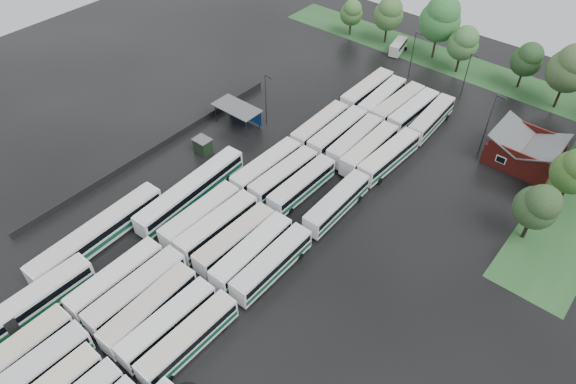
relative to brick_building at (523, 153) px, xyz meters
The scene contains 52 objects.
ground 49.08m from the brick_building, 119.30° to the right, with size 160.00×160.00×0.00m, color black.
brick_building is the anchor object (origin of this frame).
wash_shed 46.14m from the brick_building, 153.27° to the right, with size 8.20×4.20×3.58m.
utility_hut 50.26m from the brick_building, 143.11° to the right, with size 2.70×2.20×2.62m.
grass_strip_north 31.19m from the brick_building, 134.96° to the left, with size 80.00×10.00×0.01m, color #255124.
west_fence 57.83m from the brick_building, 143.04° to the right, with size 0.10×50.00×1.20m, color #2D2D30.
bus_r0c0 74.16m from the brick_building, 112.40° to the right, with size 2.79×12.91×3.59m.
bus_r0c1 73.00m from the brick_building, 110.05° to the right, with size 3.04×13.02×3.61m.
bus_r1c0 62.26m from the brick_building, 117.19° to the right, with size 2.79×12.60×3.50m.
bus_r1c1 60.41m from the brick_building, 114.57° to the right, with size 2.90×13.14×3.65m.
bus_r1c2 59.73m from the brick_building, 111.68° to the right, with size 3.19×12.73×3.51m.
bus_r1c3 58.58m from the brick_building, 108.89° to the right, with size 2.80×12.41×3.45m.
bus_r1c4 57.45m from the brick_building, 105.87° to the right, with size 2.82×12.59×3.49m.
bus_r2c0 50.35m from the brick_building, 124.40° to the right, with size 2.74×12.65×3.52m.
bus_r2c1 48.60m from the brick_building, 121.50° to the right, with size 2.94×12.80×3.55m.
bus_r2c2 47.04m from the brick_building, 117.79° to the right, with size 2.84×12.53×3.48m.
bus_r2c3 45.83m from the brick_building, 114.11° to the right, with size 3.11×13.02×3.60m.
bus_r2c4 44.38m from the brick_building, 110.58° to the right, with size 2.80×12.67×3.52m.
bus_r3c0 39.99m from the brick_building, 135.13° to the right, with size 2.92×12.90×3.58m.
bus_r3c1 37.65m from the brick_building, 131.97° to the right, with size 3.01×12.56×3.48m.
bus_r3c2 35.40m from the brick_building, 128.03° to the right, with size 2.76×12.44×3.45m.
bus_r3c4 31.83m from the brick_building, 119.60° to the right, with size 2.91×12.59×3.49m.
bus_r4c0 32.09m from the brick_building, 152.73° to the right, with size 2.94×12.63×3.50m.
bus_r4c1 28.98m from the brick_building, 150.25° to the right, with size 2.94×13.07×3.63m.
bus_r4c2 26.16m from the brick_building, 146.92° to the right, with size 3.09×12.58×3.48m.
bus_r4c3 23.90m from the brick_building, 142.04° to the right, with size 2.85×12.78×3.55m.
bus_r4c4 21.10m from the brick_building, 137.46° to the right, with size 3.31×13.13×3.62m.
bus_r5c0 28.50m from the brick_building, behind, with size 2.83×13.06×3.63m.
bus_r5c1 25.12m from the brick_building, behind, with size 3.23×12.72×3.51m.
bus_r5c2 21.90m from the brick_building, behind, with size 3.19×12.80×3.54m.
bus_r5c3 18.94m from the brick_building, behind, with size 3.03×12.49×3.45m.
bus_r5c4 15.49m from the brick_building, behind, with size 3.24×12.61×3.48m.
artic_bus_west_a 73.71m from the brick_building, 116.63° to the right, with size 2.97×19.14×3.54m.
artic_bus_west_b 51.16m from the brick_building, 130.46° to the right, with size 3.62×19.33×3.57m.
artic_bus_west_c 63.79m from the brick_building, 124.71° to the right, with size 3.43×19.69×3.64m.
minibus 38.38m from the brick_building, 150.81° to the left, with size 3.14×5.90×2.45m.
tree_north_0 49.53m from the brick_building, 157.50° to the left, with size 4.84×4.84×8.01m.
tree_north_1 43.36m from the brick_building, 151.22° to the left, with size 6.15×6.15×10.18m.
tree_north_2 34.80m from the brick_building, 141.43° to the left, with size 8.02×8.02×13.28m.
tree_north_3 28.34m from the brick_building, 136.62° to the left, with size 5.85×5.85×9.69m.
tree_north_4 23.45m from the brick_building, 112.46° to the left, with size 5.59×5.59×9.26m.
tree_north_5 20.01m from the brick_building, 93.42° to the left, with size 7.47×7.47×12.37m.
tree_east_0 17.22m from the brick_building, 66.98° to the right, with size 5.72×5.70×9.45m.
tree_east_1 10.82m from the brick_building, 35.52° to the right, with size 6.05×6.05×10.03m.
lamp_post_ne 7.68m from the brick_building, 161.03° to the right, with size 1.68×0.33×10.91m.
lamp_post_nw 41.74m from the brick_building, 155.08° to the right, with size 1.45×0.28×9.39m.
lamp_post_back_w 29.13m from the brick_building, 156.73° to the left, with size 1.43×0.28×9.30m.
lamp_post_back_e 19.03m from the brick_building, 145.25° to the left, with size 1.41×0.27×9.15m.
puddle_0 68.44m from the brick_building, 110.57° to the right, with size 5.76×5.76×0.01m, color black.
puddle_1 65.53m from the brick_building, 106.51° to the right, with size 3.90×3.90×0.01m, color black.
puddle_2 52.98m from the brick_building, 126.55° to the right, with size 4.90×4.90×0.01m, color black.
puddle_3 47.08m from the brick_building, 113.74° to the right, with size 3.16×3.16×0.01m, color black.
Camera 1 is at (35.71, -28.49, 51.78)m, focal length 32.00 mm.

